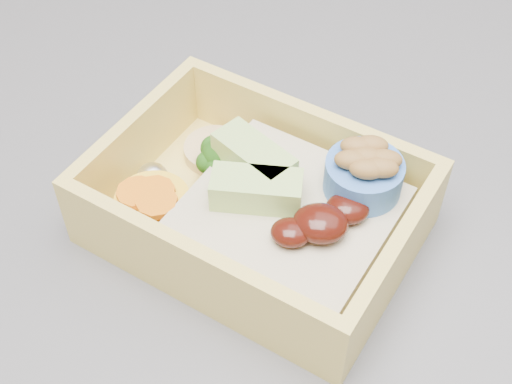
# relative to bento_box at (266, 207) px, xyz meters

# --- Properties ---
(bento_box) EXTENTS (0.21, 0.19, 0.06)m
(bento_box) POSITION_rel_bento_box_xyz_m (0.00, 0.00, 0.00)
(bento_box) COLOR #E4C85E
(bento_box) RESTS_ON island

